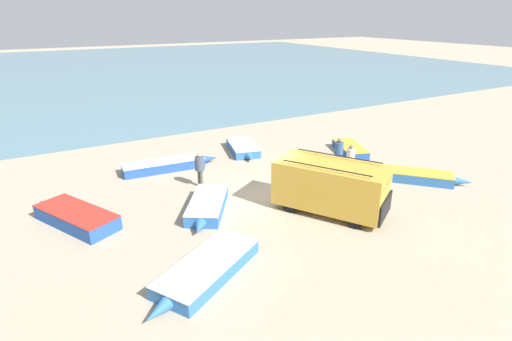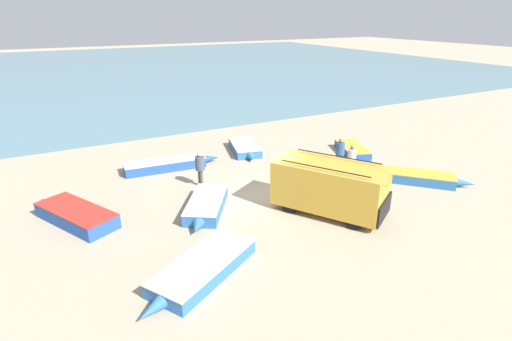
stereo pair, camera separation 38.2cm
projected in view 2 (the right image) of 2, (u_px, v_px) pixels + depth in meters
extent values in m
plane|color=tan|center=(265.00, 196.00, 19.24)|extent=(200.00, 200.00, 0.00)
cube|color=slate|center=(100.00, 70.00, 61.78)|extent=(120.00, 80.00, 0.01)
cube|color=gold|center=(330.00, 186.00, 17.25)|extent=(4.27, 5.13, 1.93)
cube|color=black|center=(384.00, 210.00, 16.32)|extent=(1.74, 1.11, 0.87)
cube|color=#1E232D|center=(386.00, 184.00, 15.95)|extent=(1.64, 1.03, 0.62)
cylinder|color=black|center=(367.00, 204.00, 17.66)|extent=(0.52, 0.67, 0.65)
cylinder|color=black|center=(354.00, 222.00, 16.15)|extent=(0.52, 0.67, 0.65)
cylinder|color=black|center=(306.00, 190.00, 19.03)|extent=(0.52, 0.67, 0.65)
cylinder|color=black|center=(289.00, 206.00, 17.52)|extent=(0.52, 0.67, 0.65)
cylinder|color=black|center=(338.00, 156.00, 17.52)|extent=(2.04, 3.32, 0.05)
cylinder|color=black|center=(324.00, 168.00, 16.18)|extent=(2.04, 3.32, 0.05)
cube|color=#234CA3|center=(352.00, 150.00, 24.91)|extent=(2.32, 3.31, 0.45)
cone|color=#234CA3|center=(343.00, 141.00, 26.62)|extent=(0.64, 0.78, 0.43)
cube|color=gold|center=(352.00, 148.00, 24.85)|extent=(1.20, 0.62, 0.05)
cube|color=gold|center=(353.00, 146.00, 24.82)|extent=(2.34, 3.35, 0.04)
cube|color=#2D66AD|center=(204.00, 267.00, 13.42)|extent=(4.28, 3.43, 0.48)
cone|color=#2D66AD|center=(151.00, 311.00, 11.47)|extent=(0.99, 0.84, 0.45)
cube|color=silver|center=(203.00, 263.00, 13.36)|extent=(0.93, 1.38, 0.05)
cube|color=silver|center=(203.00, 261.00, 13.32)|extent=(4.33, 3.47, 0.04)
cube|color=#2D66AD|center=(245.00, 148.00, 25.29)|extent=(2.29, 3.45, 0.48)
cone|color=#2D66AD|center=(252.00, 158.00, 23.55)|extent=(0.62, 0.79, 0.45)
cube|color=silver|center=(245.00, 145.00, 25.23)|extent=(1.41, 0.55, 0.05)
cube|color=silver|center=(245.00, 144.00, 25.20)|extent=(2.31, 3.49, 0.04)
cube|color=#2D66AD|center=(207.00, 205.00, 17.73)|extent=(2.97, 3.52, 0.52)
cone|color=#2D66AD|center=(197.00, 227.00, 15.88)|extent=(0.80, 0.87, 0.49)
cube|color=silver|center=(206.00, 201.00, 17.66)|extent=(1.21, 0.88, 0.05)
cube|color=silver|center=(206.00, 199.00, 17.63)|extent=(3.00, 3.56, 0.04)
cube|color=#234CA3|center=(165.00, 165.00, 22.39)|extent=(4.51, 1.55, 0.51)
cone|color=#234CA3|center=(211.00, 158.00, 23.41)|extent=(1.01, 0.56, 0.49)
cube|color=silver|center=(165.00, 162.00, 22.32)|extent=(0.28, 1.13, 0.05)
cube|color=silver|center=(165.00, 160.00, 22.29)|extent=(4.55, 1.56, 0.04)
cube|color=#234CA3|center=(77.00, 216.00, 16.71)|extent=(3.07, 4.11, 0.59)
cone|color=#234CA3|center=(46.00, 202.00, 17.95)|extent=(0.88, 1.01, 0.56)
cube|color=#B22D23|center=(76.00, 211.00, 16.62)|extent=(1.30, 0.80, 0.05)
cube|color=#B22D23|center=(75.00, 209.00, 16.59)|extent=(3.10, 4.15, 0.04)
cube|color=#2D66AD|center=(411.00, 177.00, 20.78)|extent=(3.77, 3.93, 0.48)
cone|color=#2D66AD|center=(465.00, 183.00, 20.01)|extent=(0.96, 0.99, 0.46)
cube|color=gold|center=(412.00, 174.00, 20.71)|extent=(0.99, 0.94, 0.05)
cube|color=gold|center=(412.00, 172.00, 20.68)|extent=(3.81, 3.97, 0.04)
cylinder|color=navy|center=(340.00, 163.00, 22.14)|extent=(0.17, 0.17, 0.89)
cylinder|color=navy|center=(338.00, 162.00, 22.28)|extent=(0.17, 0.17, 0.89)
cylinder|color=#335189|center=(340.00, 149.00, 21.92)|extent=(0.48, 0.48, 0.70)
sphere|color=#8C664C|center=(341.00, 141.00, 21.75)|extent=(0.24, 0.24, 0.24)
cylinder|color=#38383D|center=(352.00, 169.00, 21.43)|extent=(0.15, 0.15, 0.82)
cylinder|color=#38383D|center=(349.00, 168.00, 21.54)|extent=(0.15, 0.15, 0.82)
cylinder|color=silver|center=(352.00, 155.00, 21.21)|extent=(0.45, 0.45, 0.65)
sphere|color=#8C664C|center=(353.00, 148.00, 21.05)|extent=(0.22, 0.22, 0.22)
cylinder|color=#5B564C|center=(200.00, 177.00, 20.24)|extent=(0.16, 0.16, 0.88)
cylinder|color=#5B564C|center=(202.00, 178.00, 20.11)|extent=(0.16, 0.16, 0.88)
cylinder|color=#424C5B|center=(200.00, 163.00, 19.89)|extent=(0.47, 0.47, 0.69)
sphere|color=tan|center=(199.00, 154.00, 19.72)|extent=(0.24, 0.24, 0.24)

